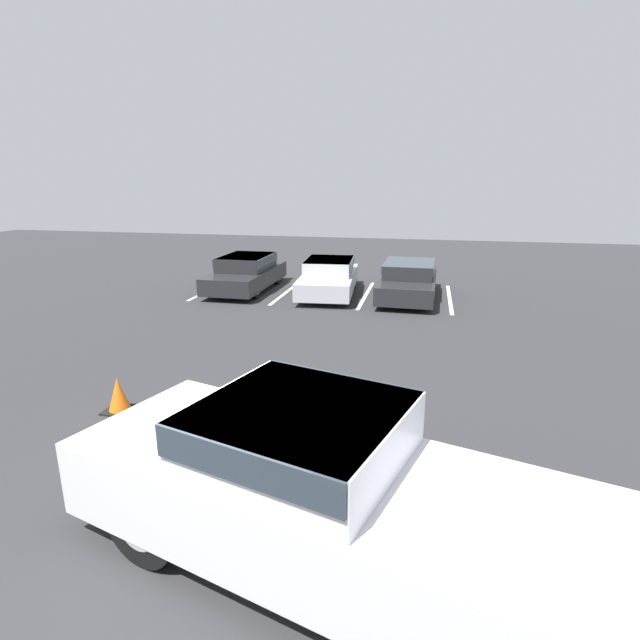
% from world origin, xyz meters
% --- Properties ---
extents(ground_plane, '(60.00, 60.00, 0.00)m').
position_xyz_m(ground_plane, '(0.00, 0.00, 0.00)').
color(ground_plane, '#2D2D30').
extents(stall_stripe_a, '(0.12, 4.33, 0.01)m').
position_xyz_m(stall_stripe_a, '(-5.41, 12.56, 0.00)').
color(stall_stripe_a, white).
rests_on(stall_stripe_a, ground_plane).
extents(stall_stripe_b, '(0.12, 4.33, 0.01)m').
position_xyz_m(stall_stripe_b, '(-2.57, 12.56, 0.00)').
color(stall_stripe_b, white).
rests_on(stall_stripe_b, ground_plane).
extents(stall_stripe_c, '(0.12, 4.33, 0.01)m').
position_xyz_m(stall_stripe_c, '(0.27, 12.56, 0.00)').
color(stall_stripe_c, white).
rests_on(stall_stripe_c, ground_plane).
extents(stall_stripe_d, '(0.12, 4.33, 0.01)m').
position_xyz_m(stall_stripe_d, '(3.11, 12.56, 0.00)').
color(stall_stripe_d, white).
rests_on(stall_stripe_d, ground_plane).
extents(pickup_truck, '(5.87, 3.53, 1.73)m').
position_xyz_m(pickup_truck, '(1.42, -0.13, 0.87)').
color(pickup_truck, silver).
rests_on(pickup_truck, ground_plane).
extents(parked_sedan_a, '(1.80, 4.36, 1.25)m').
position_xyz_m(parked_sedan_a, '(-4.10, 12.50, 0.67)').
color(parked_sedan_a, '#232326').
rests_on(parked_sedan_a, ground_plane).
extents(parked_sedan_b, '(2.10, 4.43, 1.22)m').
position_xyz_m(parked_sedan_b, '(-1.03, 12.44, 0.66)').
color(parked_sedan_b, '#B7BABF').
rests_on(parked_sedan_b, ground_plane).
extents(parked_sedan_c, '(1.90, 4.53, 1.21)m').
position_xyz_m(parked_sedan_c, '(1.71, 12.49, 0.65)').
color(parked_sedan_c, '#232326').
rests_on(parked_sedan_c, ground_plane).
extents(traffic_cone, '(0.50, 0.50, 0.61)m').
position_xyz_m(traffic_cone, '(-2.80, 2.63, 0.28)').
color(traffic_cone, black).
rests_on(traffic_cone, ground_plane).
extents(wheel_stop_curb, '(1.65, 0.20, 0.14)m').
position_xyz_m(wheel_stop_curb, '(1.40, 15.48, 0.07)').
color(wheel_stop_curb, '#B7B2A8').
rests_on(wheel_stop_curb, ground_plane).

